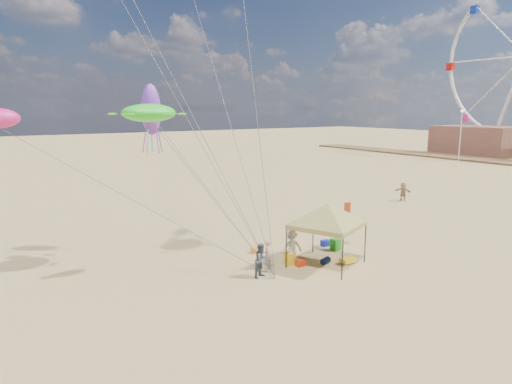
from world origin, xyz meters
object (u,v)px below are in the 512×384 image
at_px(person_near_b, 262,260).
at_px(beach_cart, 348,260).
at_px(cooler_red, 301,263).
at_px(person_near_a, 268,255).
at_px(chair_yellow, 290,258).
at_px(person_near_c, 292,247).
at_px(person_far_c, 403,192).
at_px(feather_flag, 347,217).
at_px(chair_green, 336,245).
at_px(lamp_north, 461,127).
at_px(canopy_tent, 328,206).
at_px(cooler_blue, 325,243).

bearing_deg(person_near_b, beach_cart, -29.70).
bearing_deg(cooler_red, person_near_a, 161.91).
distance_m(cooler_red, beach_cart, 2.69).
distance_m(chair_yellow, beach_cart, 3.26).
xyz_separation_m(person_near_c, person_far_c, (19.22, 7.90, -0.08)).
relative_size(beach_cart, person_near_b, 0.51).
bearing_deg(feather_flag, person_near_c, -173.16).
relative_size(feather_flag, cooler_red, 5.31).
xyz_separation_m(chair_green, beach_cart, (-1.09, -2.15, -0.15)).
relative_size(cooler_red, lamp_north, 0.07).
relative_size(feather_flag, chair_green, 4.09).
bearing_deg(chair_yellow, feather_flag, 6.90).
xyz_separation_m(canopy_tent, beach_cart, (1.18, -0.52, -3.12)).
height_order(cooler_red, person_near_b, person_near_b).
bearing_deg(canopy_tent, person_near_b, 173.26).
bearing_deg(person_near_c, person_near_a, 13.34).
bearing_deg(beach_cart, chair_green, 63.06).
distance_m(person_near_b, person_far_c, 23.34).
height_order(canopy_tent, beach_cart, canopy_tent).
bearing_deg(person_near_b, person_far_c, 2.81).
relative_size(cooler_blue, person_near_b, 0.31).
height_order(beach_cart, lamp_north, lamp_north).
xyz_separation_m(cooler_red, chair_yellow, (-0.36, 0.52, 0.16)).
xyz_separation_m(person_near_a, lamp_north, (55.04, 24.16, 4.71)).
bearing_deg(chair_yellow, person_near_b, -163.63).
distance_m(person_near_b, person_near_c, 2.57).
xyz_separation_m(person_near_b, lamp_north, (55.93, 24.91, 4.63)).
xyz_separation_m(canopy_tent, cooler_red, (-1.26, 0.63, -3.13)).
height_order(feather_flag, cooler_red, feather_flag).
xyz_separation_m(chair_yellow, person_far_c, (19.36, 7.93, 0.53)).
distance_m(cooler_blue, person_near_b, 6.65).
xyz_separation_m(beach_cart, person_near_c, (-2.65, 1.69, 0.76)).
height_order(person_near_c, lamp_north, lamp_north).
bearing_deg(person_near_c, canopy_tent, 156.47).
relative_size(cooler_red, beach_cart, 0.60).
bearing_deg(person_near_a, person_near_c, 144.58).
distance_m(canopy_tent, person_far_c, 20.08).
height_order(chair_green, beach_cart, chair_green).
bearing_deg(chair_green, cooler_red, -164.13).
bearing_deg(feather_flag, cooler_red, -166.08).
bearing_deg(cooler_red, feather_flag, 13.92).
relative_size(chair_green, chair_yellow, 1.00).
height_order(feather_flag, beach_cart, feather_flag).
bearing_deg(person_near_a, cooler_blue, 160.48).
distance_m(feather_flag, person_near_a, 6.36).
height_order(cooler_red, person_far_c, person_far_c).
bearing_deg(person_far_c, chair_green, -83.98).
distance_m(cooler_blue, chair_yellow, 4.19).
height_order(cooler_red, chair_yellow, chair_yellow).
relative_size(cooler_blue, chair_green, 0.77).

